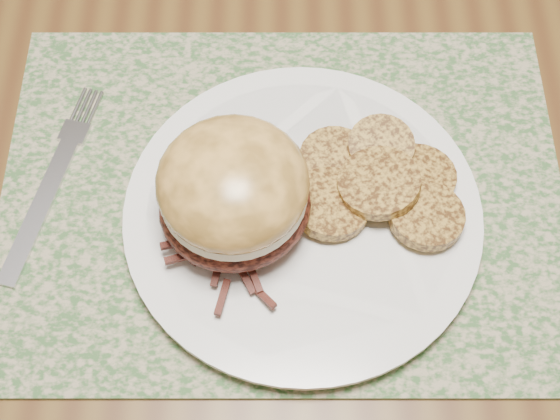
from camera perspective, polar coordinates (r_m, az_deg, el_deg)
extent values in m
plane|color=#53391C|center=(1.35, -5.72, -12.94)|extent=(3.50, 3.50, 0.00)
cube|color=brown|center=(0.68, -11.17, 3.34)|extent=(1.50, 0.90, 0.04)
cube|color=#3A6232|center=(0.62, 0.18, 1.18)|extent=(0.45, 0.33, 0.00)
cylinder|color=white|center=(0.60, 1.66, -0.39)|extent=(0.26, 0.26, 0.02)
ellipsoid|color=black|center=(0.57, -3.32, 0.36)|extent=(0.14, 0.13, 0.05)
cylinder|color=beige|center=(0.56, -3.44, 1.43)|extent=(0.13, 0.13, 0.01)
ellipsoid|color=#C58F40|center=(0.55, -3.50, 2.02)|extent=(0.13, 0.13, 0.06)
cylinder|color=#AD8132|center=(0.62, 4.05, 3.67)|extent=(0.08, 0.08, 0.01)
cylinder|color=#AD8132|center=(0.62, 7.40, 4.66)|extent=(0.07, 0.07, 0.02)
cylinder|color=#AD8132|center=(0.62, 10.09, 2.41)|extent=(0.08, 0.08, 0.02)
cylinder|color=#AD8132|center=(0.59, 3.68, 0.47)|extent=(0.08, 0.08, 0.02)
cylinder|color=#AD8132|center=(0.59, 7.27, 1.98)|extent=(0.09, 0.09, 0.02)
cylinder|color=#AD8132|center=(0.59, 10.67, -0.41)|extent=(0.08, 0.08, 0.02)
cube|color=#BABAC1|center=(0.64, -17.20, -0.05)|extent=(0.05, 0.13, 0.00)
cube|color=#BABAC1|center=(0.67, -14.80, 5.51)|extent=(0.03, 0.03, 0.00)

